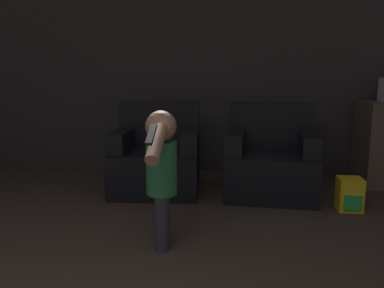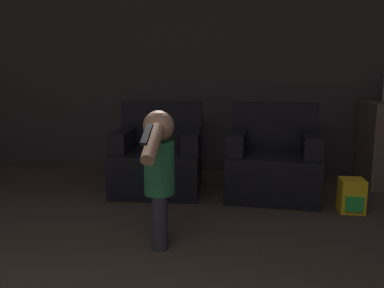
% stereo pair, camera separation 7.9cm
% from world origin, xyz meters
% --- Properties ---
extents(wall_back, '(8.40, 0.05, 2.60)m').
position_xyz_m(wall_back, '(0.00, 4.50, 1.30)').
color(wall_back, '#33302D').
rests_on(wall_back, ground_plane).
extents(armchair_left, '(0.90, 0.81, 0.89)m').
position_xyz_m(armchair_left, '(-0.12, 3.60, 0.32)').
color(armchair_left, black).
rests_on(armchair_left, ground_plane).
extents(armchair_right, '(0.90, 0.82, 0.89)m').
position_xyz_m(armchair_right, '(1.02, 3.60, 0.32)').
color(armchair_right, black).
rests_on(armchair_right, ground_plane).
extents(person_toddler, '(0.21, 0.63, 0.94)m').
position_xyz_m(person_toddler, '(0.18, 2.31, 0.55)').
color(person_toddler, '#28282D').
rests_on(person_toddler, ground_plane).
extents(toy_backpack, '(0.20, 0.21, 0.29)m').
position_xyz_m(toy_backpack, '(1.67, 3.20, 0.14)').
color(toy_backpack, yellow).
rests_on(toy_backpack, ground_plane).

